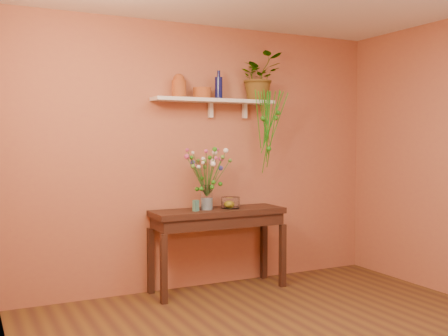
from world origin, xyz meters
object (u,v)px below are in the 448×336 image
object	(u,v)px
spider_plant	(259,77)
glass_vase	(207,199)
glass_bowl	(231,203)
terracotta_jug	(179,86)
bouquet	(208,166)
sideboard	(218,221)
blue_bottle	(219,87)

from	to	relation	value
spider_plant	glass_vase	distance (m)	1.43
glass_bowl	terracotta_jug	bearing A→B (deg)	165.87
terracotta_jug	spider_plant	xyz separation A→B (m)	(0.91, -0.00, 0.14)
bouquet	glass_vase	bearing A→B (deg)	119.94
spider_plant	glass_bowl	distance (m)	1.38
sideboard	blue_bottle	bearing A→B (deg)	60.65
terracotta_jug	glass_vase	distance (m)	1.15
sideboard	blue_bottle	world-z (taller)	blue_bottle
sideboard	glass_vase	distance (m)	0.26
glass_vase	glass_bowl	bearing A→B (deg)	-1.73
sideboard	spider_plant	xyz separation A→B (m)	(0.54, 0.12, 1.48)
spider_plant	bouquet	xyz separation A→B (m)	(-0.65, -0.13, -0.92)
blue_bottle	glass_bowl	bearing A→B (deg)	-48.93
terracotta_jug	spider_plant	bearing A→B (deg)	-0.26
blue_bottle	bouquet	size ratio (longest dim) A/B	0.58
glass_bowl	sideboard	bearing A→B (deg)	-179.96
terracotta_jug	glass_bowl	world-z (taller)	terracotta_jug
spider_plant	glass_vase	world-z (taller)	spider_plant
sideboard	glass_vase	world-z (taller)	glass_vase
terracotta_jug	bouquet	xyz separation A→B (m)	(0.25, -0.13, -0.78)
terracotta_jug	glass_bowl	size ratio (longest dim) A/B	1.24
blue_bottle	spider_plant	bearing A→B (deg)	2.97
terracotta_jug	glass_vase	bearing A→B (deg)	-26.05
glass_vase	bouquet	distance (m)	0.34
glass_vase	sideboard	bearing A→B (deg)	-3.80
blue_bottle	bouquet	bearing A→B (deg)	-148.24
terracotta_jug	bouquet	bearing A→B (deg)	-27.83
terracotta_jug	blue_bottle	size ratio (longest dim) A/B	0.82
sideboard	glass_vase	xyz separation A→B (m)	(-0.12, 0.01, 0.23)
glass_vase	bouquet	size ratio (longest dim) A/B	0.51
glass_bowl	bouquet	bearing A→B (deg)	-178.69
spider_plant	glass_vase	bearing A→B (deg)	-170.08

